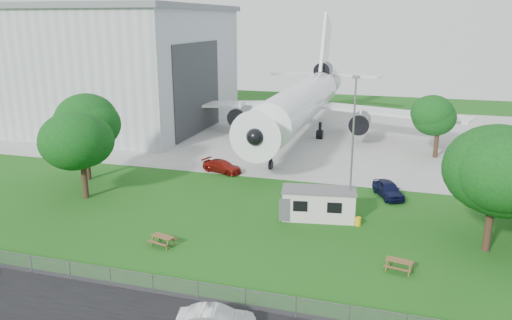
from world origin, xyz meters
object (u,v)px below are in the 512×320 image
(airliner, at_px, (303,100))
(picnic_east, at_px, (399,270))
(site_cabin, at_px, (319,204))
(picnic_west, at_px, (163,245))
(hangar, at_px, (84,65))

(airliner, xyz_separation_m, picnic_east, (14.51, -37.92, -5.27))
(site_cabin, distance_m, picnic_west, 13.49)
(hangar, bearing_deg, picnic_east, -37.01)
(hangar, xyz_separation_m, picnic_east, (50.48, -38.06, -9.41))
(picnic_west, bearing_deg, picnic_east, 18.52)
(site_cabin, height_order, picnic_west, site_cabin)
(airliner, xyz_separation_m, site_cabin, (7.70, -30.33, -3.96))
(site_cabin, bearing_deg, picnic_east, -48.10)
(hangar, height_order, picnic_west, hangar)
(site_cabin, xyz_separation_m, picnic_west, (-10.29, -8.62, -1.31))
(hangar, height_order, picnic_east, hangar)
(picnic_west, bearing_deg, hangar, 145.57)
(site_cabin, distance_m, picnic_east, 10.28)
(airliner, height_order, picnic_east, airliner)
(airliner, bearing_deg, picnic_east, -69.06)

